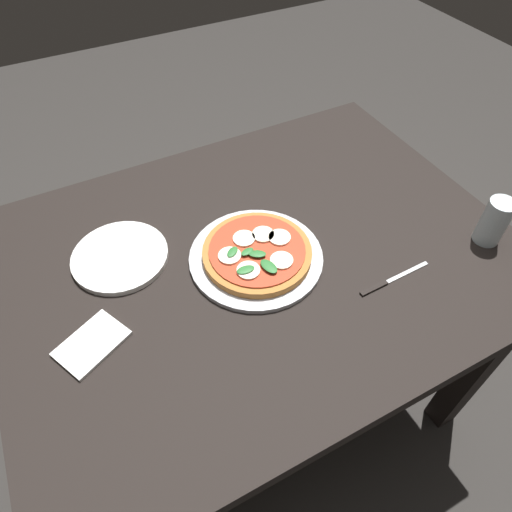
{
  "coord_description": "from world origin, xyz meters",
  "views": [
    {
      "loc": [
        0.33,
        0.62,
        1.51
      ],
      "look_at": [
        0.02,
        0.02,
        0.74
      ],
      "focal_mm": 31.56,
      "sensor_mm": 36.0,
      "label": 1
    }
  ],
  "objects": [
    {
      "name": "glass_cup",
      "position": [
        -0.49,
        0.21,
        0.79
      ],
      "size": [
        0.06,
        0.06,
        0.12
      ],
      "primitive_type": "cylinder",
      "color": "silver",
      "rests_on": "dining_table"
    },
    {
      "name": "knife",
      "position": [
        -0.2,
        0.21,
        0.74
      ],
      "size": [
        0.19,
        0.02,
        0.01
      ],
      "color": "black",
      "rests_on": "dining_table"
    },
    {
      "name": "pizza",
      "position": [
        0.02,
        0.02,
        0.76
      ],
      "size": [
        0.25,
        0.25,
        0.03
      ],
      "color": "#B27033",
      "rests_on": "serving_tray"
    },
    {
      "name": "ground_plane",
      "position": [
        0.0,
        0.0,
        0.0
      ],
      "size": [
        6.0,
        6.0,
        0.0
      ],
      "primitive_type": "plane",
      "color": "#2D2B28"
    },
    {
      "name": "plate_white",
      "position": [
        0.29,
        -0.13,
        0.74
      ],
      "size": [
        0.22,
        0.22,
        0.01
      ],
      "primitive_type": "cylinder",
      "color": "white",
      "rests_on": "dining_table"
    },
    {
      "name": "napkin",
      "position": [
        0.41,
        0.07,
        0.74
      ],
      "size": [
        0.16,
        0.14,
        0.01
      ],
      "primitive_type": "cube",
      "rotation": [
        0.0,
        0.0,
        0.45
      ],
      "color": "white",
      "rests_on": "dining_table"
    },
    {
      "name": "serving_tray",
      "position": [
        0.02,
        0.02,
        0.74
      ],
      "size": [
        0.3,
        0.3,
        0.01
      ],
      "primitive_type": "cylinder",
      "color": "silver",
      "rests_on": "dining_table"
    },
    {
      "name": "dining_table",
      "position": [
        0.0,
        0.0,
        0.62
      ],
      "size": [
        1.17,
        0.89,
        0.73
      ],
      "color": "black",
      "rests_on": "ground_plane"
    }
  ]
}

